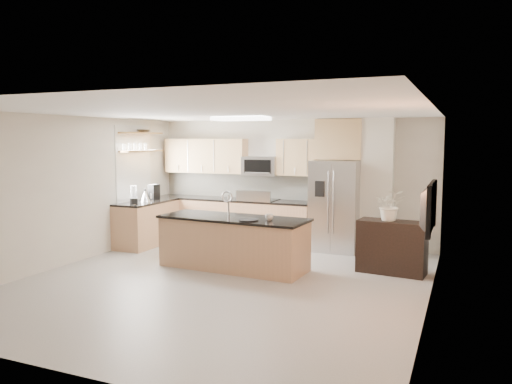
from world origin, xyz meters
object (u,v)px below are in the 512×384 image
at_px(range, 259,221).
at_px(island, 233,242).
at_px(cup, 269,217).
at_px(flower_vase, 390,197).
at_px(platter, 248,220).
at_px(bowl, 144,130).
at_px(refrigerator, 336,206).
at_px(coffee_maker, 154,192).
at_px(blender, 134,196).
at_px(credenza, 392,247).
at_px(television, 422,207).
at_px(microwave, 261,166).
at_px(kettle, 145,196).

xyz_separation_m(range, island, (0.40, -2.07, -0.03)).
height_order(cup, flower_vase, flower_vase).
bearing_deg(platter, bowl, 154.37).
bearing_deg(range, refrigerator, -1.60).
relative_size(refrigerator, platter, 5.28).
bearing_deg(platter, coffee_maker, 151.81).
relative_size(cup, blender, 0.37).
xyz_separation_m(credenza, platter, (-2.15, -0.95, 0.46)).
height_order(refrigerator, island, refrigerator).
bearing_deg(coffee_maker, range, 20.05).
relative_size(range, flower_vase, 1.47).
bearing_deg(blender, television, -16.33).
distance_m(coffee_maker, flower_vase, 5.02).
bearing_deg(flower_vase, microwave, 152.79).
bearing_deg(coffee_maker, flower_vase, -6.81).
height_order(microwave, refrigerator, microwave).
xyz_separation_m(cup, television, (2.42, -0.96, 0.42)).
relative_size(cup, platter, 0.39).
bearing_deg(bowl, refrigerator, 11.64).
bearing_deg(flower_vase, credenza, 9.46).
distance_m(microwave, blender, 2.68).
height_order(range, blender, blender).
xyz_separation_m(range, refrigerator, (1.66, -0.05, 0.42)).
relative_size(microwave, coffee_maker, 2.38).
relative_size(island, platter, 7.70).
height_order(cup, platter, cup).
height_order(microwave, credenza, microwave).
relative_size(microwave, kettle, 2.87).
relative_size(cup, coffee_maker, 0.41).
bearing_deg(television, credenza, 18.26).
xyz_separation_m(island, kettle, (-2.43, 0.90, 0.59)).
distance_m(island, blender, 2.62).
distance_m(kettle, television, 5.88).
distance_m(microwave, bowl, 2.56).
distance_m(refrigerator, island, 2.43).
height_order(island, cup, island).
relative_size(range, microwave, 1.50).
distance_m(microwave, coffee_maker, 2.34).
bearing_deg(television, flower_vase, 19.58).
xyz_separation_m(credenza, cup, (-1.84, -0.81, 0.50)).
relative_size(range, credenza, 1.05).
relative_size(refrigerator, coffee_maker, 5.58).
bearing_deg(television, microwave, 47.25).
bearing_deg(platter, kettle, 158.07).
bearing_deg(cup, blender, 167.85).
bearing_deg(television, refrigerator, 31.04).
bearing_deg(coffee_maker, bowl, -150.71).
bearing_deg(island, coffee_maker, 155.74).
bearing_deg(microwave, television, -42.75).
xyz_separation_m(platter, blender, (-2.85, 0.82, 0.18)).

